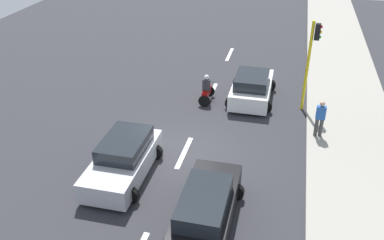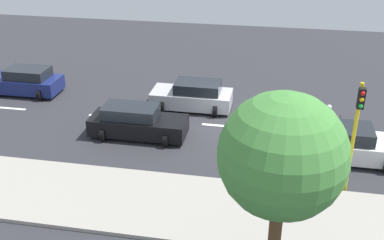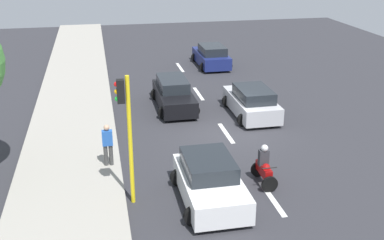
{
  "view_description": "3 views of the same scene",
  "coord_description": "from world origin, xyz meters",
  "px_view_note": "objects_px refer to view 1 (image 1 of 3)",
  "views": [
    {
      "loc": [
        3.8,
        -14.28,
        9.91
      ],
      "look_at": [
        0.14,
        0.85,
        1.14
      ],
      "focal_mm": 39.39,
      "sensor_mm": 36.0,
      "label": 1
    },
    {
      "loc": [
        20.92,
        2.21,
        10.44
      ],
      "look_at": [
        1.35,
        -1.46,
        0.85
      ],
      "focal_mm": 44.07,
      "sensor_mm": 36.0,
      "label": 2
    },
    {
      "loc": [
        5.62,
        19.54,
        8.54
      ],
      "look_at": [
        1.88,
        1.27,
        1.29
      ],
      "focal_mm": 44.41,
      "sensor_mm": 36.0,
      "label": 3
    }
  ],
  "objects_px": {
    "car_black": "(206,209)",
    "traffic_light_corner": "(311,54)",
    "motorcycle": "(207,90)",
    "car_white": "(252,87)",
    "pedestrian_near_signal": "(320,117)",
    "car_silver": "(123,159)"
  },
  "relations": [
    {
      "from": "car_silver",
      "to": "car_black",
      "type": "bearing_deg",
      "value": -29.06
    },
    {
      "from": "car_black",
      "to": "car_white",
      "type": "bearing_deg",
      "value": 87.8
    },
    {
      "from": "car_black",
      "to": "car_silver",
      "type": "height_order",
      "value": "same"
    },
    {
      "from": "car_black",
      "to": "traffic_light_corner",
      "type": "height_order",
      "value": "traffic_light_corner"
    },
    {
      "from": "car_black",
      "to": "motorcycle",
      "type": "bearing_deg",
      "value": 101.7
    },
    {
      "from": "car_silver",
      "to": "pedestrian_near_signal",
      "type": "bearing_deg",
      "value": 31.65
    },
    {
      "from": "car_white",
      "to": "car_silver",
      "type": "relative_size",
      "value": 0.93
    },
    {
      "from": "car_black",
      "to": "traffic_light_corner",
      "type": "distance_m",
      "value": 10.01
    },
    {
      "from": "car_white",
      "to": "car_silver",
      "type": "height_order",
      "value": "same"
    },
    {
      "from": "pedestrian_near_signal",
      "to": "car_silver",
      "type": "bearing_deg",
      "value": -148.35
    },
    {
      "from": "motorcycle",
      "to": "car_white",
      "type": "bearing_deg",
      "value": 18.53
    },
    {
      "from": "traffic_light_corner",
      "to": "car_black",
      "type": "bearing_deg",
      "value": -108.3
    },
    {
      "from": "car_white",
      "to": "car_silver",
      "type": "xyz_separation_m",
      "value": [
        -4.02,
        -7.64,
        0.0
      ]
    },
    {
      "from": "car_black",
      "to": "car_silver",
      "type": "relative_size",
      "value": 1.07
    },
    {
      "from": "car_white",
      "to": "traffic_light_corner",
      "type": "height_order",
      "value": "traffic_light_corner"
    },
    {
      "from": "motorcycle",
      "to": "pedestrian_near_signal",
      "type": "height_order",
      "value": "pedestrian_near_signal"
    },
    {
      "from": "motorcycle",
      "to": "traffic_light_corner",
      "type": "relative_size",
      "value": 0.34
    },
    {
      "from": "car_white",
      "to": "traffic_light_corner",
      "type": "bearing_deg",
      "value": -8.48
    },
    {
      "from": "car_white",
      "to": "pedestrian_near_signal",
      "type": "bearing_deg",
      "value": -43.46
    },
    {
      "from": "car_silver",
      "to": "car_white",
      "type": "bearing_deg",
      "value": 62.25
    },
    {
      "from": "motorcycle",
      "to": "pedestrian_near_signal",
      "type": "relative_size",
      "value": 0.91
    },
    {
      "from": "pedestrian_near_signal",
      "to": "traffic_light_corner",
      "type": "xyz_separation_m",
      "value": [
        -0.61,
        2.73,
        1.87
      ]
    }
  ]
}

